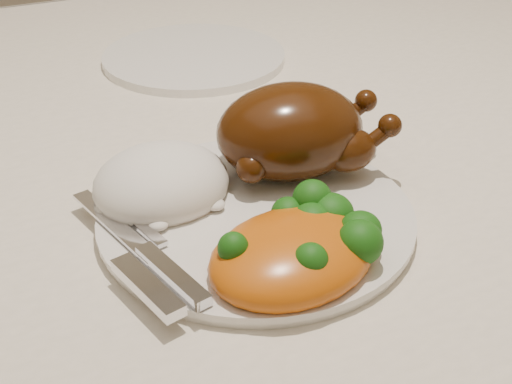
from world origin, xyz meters
name	(u,v)px	position (x,y,z in m)	size (l,w,h in m)	color
dining_table	(57,238)	(0.00, 0.00, 0.67)	(1.60, 0.90, 0.76)	brown
tablecloth	(46,179)	(0.00, 0.00, 0.74)	(1.73, 1.03, 0.18)	#EFE2CD
dinner_plate	(256,218)	(0.14, -0.20, 0.77)	(0.26, 0.26, 0.01)	silver
side_plate	(194,57)	(0.22, 0.17, 0.77)	(0.23, 0.23, 0.01)	silver
roast_chicken	(294,131)	(0.20, -0.15, 0.82)	(0.17, 0.12, 0.09)	#401E06
rice_mound	(162,184)	(0.08, -0.14, 0.79)	(0.14, 0.13, 0.06)	white
mac_and_cheese	(304,247)	(0.15, -0.27, 0.79)	(0.16, 0.14, 0.05)	#CF660D
cutlery	(148,261)	(0.04, -0.23, 0.78)	(0.06, 0.19, 0.01)	silver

